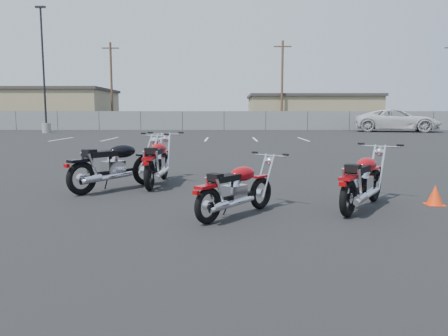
{
  "coord_description": "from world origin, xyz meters",
  "views": [
    {
      "loc": [
        0.25,
        -7.0,
        1.61
      ],
      "look_at": [
        0.2,
        0.6,
        0.65
      ],
      "focal_mm": 35.0,
      "sensor_mm": 36.0,
      "label": 1
    }
  ],
  "objects_px": {
    "motorcycle_front_red": "(157,162)",
    "motorcycle_second_black": "(115,165)",
    "motorcycle_third_red": "(236,189)",
    "motorcycle_rear_red": "(363,181)",
    "white_van": "(397,114)"
  },
  "relations": [
    {
      "from": "motorcycle_front_red",
      "to": "motorcycle_second_black",
      "type": "distance_m",
      "value": 1.04
    },
    {
      "from": "motorcycle_second_black",
      "to": "motorcycle_rear_red",
      "type": "height_order",
      "value": "motorcycle_second_black"
    },
    {
      "from": "motorcycle_second_black",
      "to": "white_van",
      "type": "distance_m",
      "value": 33.81
    },
    {
      "from": "white_van",
      "to": "motorcycle_front_red",
      "type": "bearing_deg",
      "value": 164.88
    },
    {
      "from": "motorcycle_second_black",
      "to": "white_van",
      "type": "height_order",
      "value": "white_van"
    },
    {
      "from": "motorcycle_front_red",
      "to": "motorcycle_second_black",
      "type": "relative_size",
      "value": 1.11
    },
    {
      "from": "motorcycle_front_red",
      "to": "motorcycle_rear_red",
      "type": "xyz_separation_m",
      "value": [
        3.86,
        -2.51,
        -0.04
      ]
    },
    {
      "from": "motorcycle_third_red",
      "to": "motorcycle_rear_red",
      "type": "xyz_separation_m",
      "value": [
        2.14,
        0.54,
        0.05
      ]
    },
    {
      "from": "motorcycle_front_red",
      "to": "motorcycle_second_black",
      "type": "xyz_separation_m",
      "value": [
        -0.78,
        -0.68,
        0.01
      ]
    },
    {
      "from": "motorcycle_front_red",
      "to": "motorcycle_third_red",
      "type": "height_order",
      "value": "motorcycle_front_red"
    },
    {
      "from": "motorcycle_second_black",
      "to": "white_van",
      "type": "xyz_separation_m",
      "value": [
        17.15,
        29.12,
        1.03
      ]
    },
    {
      "from": "motorcycle_rear_red",
      "to": "motorcycle_second_black",
      "type": "bearing_deg",
      "value": 158.52
    },
    {
      "from": "motorcycle_second_black",
      "to": "white_van",
      "type": "relative_size",
      "value": 0.26
    },
    {
      "from": "motorcycle_rear_red",
      "to": "white_van",
      "type": "bearing_deg",
      "value": 67.99
    },
    {
      "from": "motorcycle_front_red",
      "to": "white_van",
      "type": "relative_size",
      "value": 0.29
    }
  ]
}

